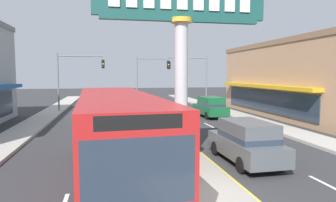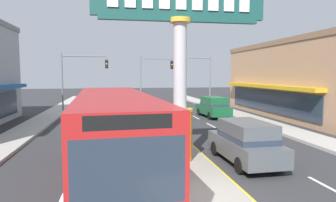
{
  "view_description": "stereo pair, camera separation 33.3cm",
  "coord_description": "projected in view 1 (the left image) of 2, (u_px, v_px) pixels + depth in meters",
  "views": [
    {
      "loc": [
        -3.17,
        -8.72,
        3.99
      ],
      "look_at": [
        -0.1,
        6.66,
        2.6
      ],
      "focal_mm": 32.17,
      "sensor_mm": 36.0,
      "label": 1
    },
    {
      "loc": [
        -2.85,
        -8.78,
        3.99
      ],
      "look_at": [
        -0.1,
        6.66,
        2.6
      ],
      "focal_mm": 32.17,
      "sensor_mm": 36.0,
      "label": 2
    }
  ],
  "objects": [
    {
      "name": "traffic_light_left_side",
      "position": [
        75.0,
        72.0,
        31.58
      ],
      "size": [
        4.86,
        0.46,
        6.2
      ],
      "color": "slate",
      "rests_on": "ground"
    },
    {
      "name": "traffic_light_median_far",
      "position": [
        149.0,
        73.0,
        36.7
      ],
      "size": [
        4.2,
        0.46,
        6.2
      ],
      "color": "slate",
      "rests_on": "ground"
    },
    {
      "name": "sidewalk_right",
      "position": [
        247.0,
        118.0,
        26.86
      ],
      "size": [
        2.2,
        60.0,
        0.18
      ],
      "primitive_type": "cube",
      "color": "#ADA89E",
      "rests_on": "ground"
    },
    {
      "name": "storefront_right",
      "position": [
        303.0,
        79.0,
        29.1
      ],
      "size": [
        9.05,
        19.12,
        7.05
      ],
      "color": "tan",
      "rests_on": "ground"
    },
    {
      "name": "median_strip",
      "position": [
        144.0,
        118.0,
        27.06
      ],
      "size": [
        2.52,
        52.0,
        0.14
      ],
      "primitive_type": "cube",
      "color": "gray",
      "rests_on": "ground"
    },
    {
      "name": "suv_mid_left_lane",
      "position": [
        111.0,
        109.0,
        26.3
      ],
      "size": [
        2.07,
        4.65,
        1.9
      ],
      "color": "silver",
      "rests_on": "ground"
    },
    {
      "name": "sidewalk_left",
      "position": [
        33.0,
        125.0,
        23.36
      ],
      "size": [
        2.2,
        60.0,
        0.18
      ],
      "primitive_type": "cube",
      "color": "#ADA89E",
      "rests_on": "ground"
    },
    {
      "name": "bus_far_right_lane",
      "position": [
        116.0,
        131.0,
        11.32
      ],
      "size": [
        3.16,
        11.33,
        3.26
      ],
      "color": "#B21E1E",
      "rests_on": "ground"
    },
    {
      "name": "district_sign",
      "position": [
        181.0,
        63.0,
        13.19
      ],
      "size": [
        7.6,
        1.18,
        7.9
      ],
      "color": "orange",
      "rests_on": "median_strip"
    },
    {
      "name": "suv_near_left_lane",
      "position": [
        246.0,
        141.0,
        13.57
      ],
      "size": [
        2.04,
        4.64,
        1.9
      ],
      "color": "#4C5156",
      "rests_on": "ground"
    },
    {
      "name": "lane_markings",
      "position": [
        146.0,
        121.0,
        25.75
      ],
      "size": [
        9.26,
        52.0,
        0.01
      ],
      "color": "silver",
      "rests_on": "ground"
    },
    {
      "name": "ground_plane",
      "position": [
        212.0,
        201.0,
        9.49
      ],
      "size": [
        160.0,
        160.0,
        0.0
      ],
      "primitive_type": "plane",
      "color": "#303033"
    },
    {
      "name": "traffic_light_right_side",
      "position": [
        192.0,
        72.0,
        35.05
      ],
      "size": [
        4.86,
        0.46,
        6.2
      ],
      "color": "slate",
      "rests_on": "ground"
    },
    {
      "name": "suv_near_right_lane",
      "position": [
        210.0,
        107.0,
        28.14
      ],
      "size": [
        2.15,
        4.69,
        1.9
      ],
      "color": "#14562D",
      "rests_on": "ground"
    }
  ]
}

